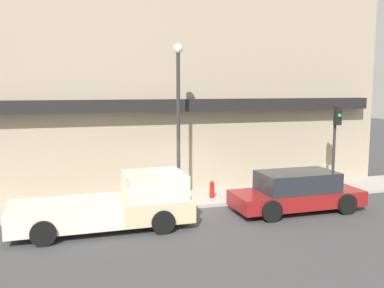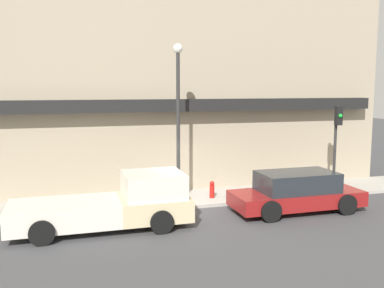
# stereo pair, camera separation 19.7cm
# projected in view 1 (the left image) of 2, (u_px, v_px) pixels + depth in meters

# --- Properties ---
(ground_plane) EXTENTS (80.00, 80.00, 0.00)m
(ground_plane) POSITION_uv_depth(u_px,v_px,m) (194.00, 209.00, 16.07)
(ground_plane) COLOR #424244
(sidewalk) EXTENTS (36.00, 2.52, 0.13)m
(sidewalk) POSITION_uv_depth(u_px,v_px,m) (185.00, 199.00, 17.25)
(sidewalk) COLOR #ADA89E
(sidewalk) RESTS_ON ground
(building) EXTENTS (19.80, 3.80, 9.75)m
(building) POSITION_uv_depth(u_px,v_px,m) (167.00, 80.00, 19.21)
(building) COLOR tan
(building) RESTS_ON ground
(pickup_truck) EXTENTS (5.70, 2.20, 1.75)m
(pickup_truck) POSITION_uv_depth(u_px,v_px,m) (115.00, 205.00, 13.78)
(pickup_truck) COLOR beige
(pickup_truck) RESTS_ON ground
(parked_car) EXTENTS (4.83, 2.05, 1.47)m
(parked_car) POSITION_uv_depth(u_px,v_px,m) (297.00, 192.00, 15.72)
(parked_car) COLOR maroon
(parked_car) RESTS_ON ground
(fire_hydrant) EXTENTS (0.20, 0.20, 0.68)m
(fire_hydrant) POSITION_uv_depth(u_px,v_px,m) (212.00, 189.00, 17.16)
(fire_hydrant) COLOR red
(fire_hydrant) RESTS_ON sidewalk
(street_lamp) EXTENTS (0.36, 0.36, 6.01)m
(street_lamp) POSITION_uv_depth(u_px,v_px,m) (178.00, 106.00, 16.01)
(street_lamp) COLOR #2D2D2D
(street_lamp) RESTS_ON sidewalk
(traffic_light) EXTENTS (0.28, 0.42, 3.64)m
(traffic_light) POSITION_uv_depth(u_px,v_px,m) (336.00, 133.00, 18.06)
(traffic_light) COLOR #2D2D2D
(traffic_light) RESTS_ON sidewalk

